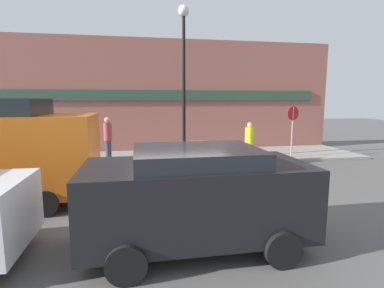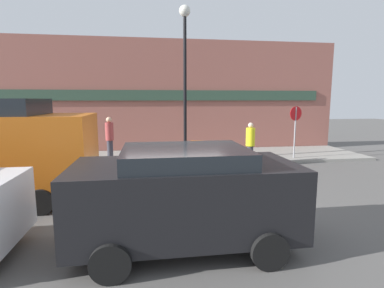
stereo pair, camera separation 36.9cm
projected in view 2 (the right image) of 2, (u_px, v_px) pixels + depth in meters
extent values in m
plane|color=#565451|center=(179.00, 210.00, 7.14)|extent=(60.00, 60.00, 0.00)
cube|color=gray|center=(164.00, 157.00, 13.26)|extent=(18.00, 3.53, 0.12)
cube|color=#93564C|center=(161.00, 96.00, 14.66)|extent=(18.00, 0.12, 5.50)
cube|color=#2D4738|center=(161.00, 95.00, 14.55)|extent=(16.20, 0.10, 0.50)
cylinder|color=black|center=(185.00, 157.00, 12.29)|extent=(0.29, 0.29, 0.24)
cylinder|color=black|center=(185.00, 91.00, 11.89)|extent=(0.13, 0.13, 5.66)
sphere|color=silver|center=(185.00, 11.00, 11.44)|extent=(0.44, 0.44, 0.44)
cylinder|color=gray|center=(295.00, 133.00, 12.69)|extent=(0.06, 0.06, 2.17)
cylinder|color=red|center=(296.00, 113.00, 12.57)|extent=(0.59, 0.16, 0.60)
cube|color=white|center=(155.00, 173.00, 8.84)|extent=(0.12, 0.14, 0.90)
cube|color=white|center=(183.00, 176.00, 8.52)|extent=(0.12, 0.14, 0.90)
cube|color=orange|center=(169.00, 156.00, 8.60)|extent=(0.84, 0.49, 0.15)
cube|color=white|center=(169.00, 156.00, 8.60)|extent=(0.26, 0.17, 0.14)
cube|color=white|center=(211.00, 156.00, 11.49)|extent=(0.09, 0.14, 0.89)
cube|color=white|center=(192.00, 156.00, 11.55)|extent=(0.09, 0.14, 0.89)
cube|color=orange|center=(201.00, 143.00, 11.44)|extent=(0.79, 0.22, 0.15)
cube|color=white|center=(201.00, 143.00, 11.44)|extent=(0.24, 0.09, 0.14)
cube|color=black|center=(157.00, 168.00, 11.38)|extent=(0.30, 0.30, 0.04)
cone|color=orange|center=(157.00, 159.00, 11.33)|extent=(0.22, 0.22, 0.62)
cylinder|color=white|center=(157.00, 159.00, 11.32)|extent=(0.13, 0.13, 0.09)
cube|color=black|center=(222.00, 191.00, 8.55)|extent=(0.30, 0.30, 0.04)
cone|color=orange|center=(222.00, 180.00, 8.50)|extent=(0.23, 0.23, 0.60)
cylinder|color=white|center=(223.00, 179.00, 8.49)|extent=(0.13, 0.13, 0.08)
cube|color=black|center=(241.00, 187.00, 8.93)|extent=(0.30, 0.30, 0.04)
cone|color=orange|center=(241.00, 178.00, 8.89)|extent=(0.22, 0.23, 0.48)
cylinder|color=white|center=(241.00, 178.00, 8.89)|extent=(0.13, 0.13, 0.07)
cube|color=black|center=(140.00, 175.00, 10.29)|extent=(0.30, 0.30, 0.04)
cone|color=orange|center=(140.00, 167.00, 10.24)|extent=(0.23, 0.22, 0.56)
cylinder|color=white|center=(140.00, 166.00, 10.24)|extent=(0.13, 0.13, 0.08)
cube|color=black|center=(217.00, 185.00, 9.07)|extent=(0.30, 0.30, 0.04)
cone|color=orange|center=(217.00, 175.00, 9.02)|extent=(0.23, 0.23, 0.64)
cylinder|color=white|center=(217.00, 174.00, 9.01)|extent=(0.13, 0.13, 0.09)
cube|color=black|center=(221.00, 167.00, 11.55)|extent=(0.30, 0.30, 0.04)
cone|color=orange|center=(222.00, 158.00, 11.49)|extent=(0.22, 0.22, 0.67)
cylinder|color=white|center=(222.00, 157.00, 11.49)|extent=(0.13, 0.13, 0.09)
cylinder|color=#33333D|center=(250.00, 156.00, 11.57)|extent=(0.31, 0.31, 0.83)
cylinder|color=yellow|center=(250.00, 137.00, 11.46)|extent=(0.44, 0.44, 0.70)
sphere|color=beige|center=(251.00, 125.00, 11.39)|extent=(0.26, 0.26, 0.20)
cylinder|color=#33333D|center=(110.00, 151.00, 12.07)|extent=(0.29, 0.29, 0.86)
cylinder|color=#A33D3D|center=(109.00, 131.00, 11.96)|extent=(0.40, 0.40, 0.71)
sphere|color=#DBAD89|center=(109.00, 120.00, 11.89)|extent=(0.28, 0.28, 0.22)
cube|color=black|center=(185.00, 198.00, 5.21)|extent=(3.83, 1.81, 1.22)
cube|color=#1E2328|center=(185.00, 164.00, 5.13)|extent=(2.11, 1.67, 0.55)
cylinder|color=black|center=(235.00, 209.00, 6.36)|extent=(0.60, 0.18, 0.60)
cylinder|color=black|center=(269.00, 251.00, 4.59)|extent=(0.60, 0.18, 0.60)
cylinder|color=black|center=(121.00, 215.00, 6.02)|extent=(0.60, 0.18, 0.60)
cylinder|color=black|center=(110.00, 263.00, 4.25)|extent=(0.60, 0.18, 0.60)
cylinder|color=black|center=(65.00, 179.00, 8.77)|extent=(0.60, 0.18, 0.60)
cylinder|color=black|center=(41.00, 202.00, 6.78)|extent=(0.60, 0.18, 0.60)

